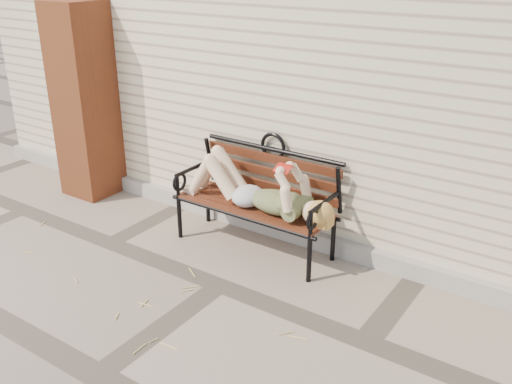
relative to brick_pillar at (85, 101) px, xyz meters
The scene contains 7 objects.
ground 2.62m from the brick_pillar, 18.06° to the right, with size 80.00×80.00×0.00m, color gray.
house_wall 3.26m from the brick_pillar, 44.37° to the left, with size 8.00×4.00×3.00m, color beige.
foundation_strip 2.49m from the brick_pillar, ahead, with size 8.00×0.10×0.15m, color #A09A91.
brick_pillar is the anchor object (origin of this frame).
garden_bench 2.22m from the brick_pillar, ahead, with size 1.53×0.61×0.99m.
reading_woman 2.23m from the brick_pillar, ahead, with size 1.45×0.33×0.46m.
straw_scatter 2.55m from the brick_pillar, 35.83° to the right, with size 2.75×1.71×0.01m.
Camera 1 is at (2.40, -3.02, 2.45)m, focal length 40.00 mm.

